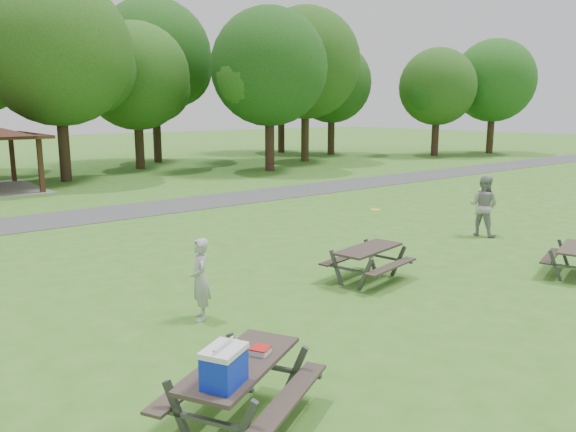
# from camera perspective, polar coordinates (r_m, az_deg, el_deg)

# --- Properties ---
(ground) EXTENTS (160.00, 160.00, 0.00)m
(ground) POSITION_cam_1_polar(r_m,az_deg,el_deg) (11.36, 8.91, -10.08)
(ground) COLOR #356C1F
(ground) RESTS_ON ground
(asphalt_path) EXTENTS (120.00, 3.20, 0.02)m
(asphalt_path) POSITION_cam_1_polar(r_m,az_deg,el_deg) (22.86, -17.98, 0.24)
(asphalt_path) COLOR #404042
(asphalt_path) RESTS_ON ground
(tree_row_e) EXTENTS (8.40, 8.00, 11.02)m
(tree_row_e) POSITION_cam_1_polar(r_m,az_deg,el_deg) (33.72, -22.25, 14.83)
(tree_row_e) COLOR black
(tree_row_e) RESTS_ON ground
(tree_row_f) EXTENTS (7.35, 7.00, 9.55)m
(tree_row_f) POSITION_cam_1_polar(r_m,az_deg,el_deg) (39.06, -15.06, 13.23)
(tree_row_f) COLOR black
(tree_row_f) RESTS_ON ground
(tree_row_g) EXTENTS (7.77, 7.40, 10.25)m
(tree_row_g) POSITION_cam_1_polar(r_m,az_deg,el_deg) (36.55, -1.83, 14.54)
(tree_row_g) COLOR black
(tree_row_g) RESTS_ON ground
(tree_row_h) EXTENTS (8.61, 8.20, 11.37)m
(tree_row_h) POSITION_cam_1_polar(r_m,az_deg,el_deg) (43.08, 1.86, 14.92)
(tree_row_h) COLOR #312315
(tree_row_h) RESTS_ON ground
(tree_row_i) EXTENTS (7.14, 6.80, 9.52)m
(tree_row_i) POSITION_cam_1_polar(r_m,az_deg,el_deg) (49.62, 4.53, 13.08)
(tree_row_i) COLOR black
(tree_row_i) RESTS_ON ground
(tree_row_j) EXTENTS (6.72, 6.40, 8.96)m
(tree_row_j) POSITION_cam_1_polar(r_m,az_deg,el_deg) (49.77, 14.97, 12.35)
(tree_row_j) COLOR black
(tree_row_j) RESTS_ON ground
(tree_deep_c) EXTENTS (8.82, 8.40, 11.90)m
(tree_deep_c) POSITION_cam_1_polar(r_m,az_deg,el_deg) (43.60, -13.37, 15.15)
(tree_deep_c) COLOR black
(tree_deep_c) RESTS_ON ground
(tree_deep_d) EXTENTS (8.40, 8.00, 11.27)m
(tree_deep_d) POSITION_cam_1_polar(r_m,az_deg,el_deg) (51.78, -0.64, 14.26)
(tree_deep_d) COLOR black
(tree_deep_d) RESTS_ON ground
(tree_flank_right) EXTENTS (7.56, 7.20, 9.97)m
(tree_flank_right) POSITION_cam_1_polar(r_m,az_deg,el_deg) (53.95, 20.20, 12.55)
(tree_flank_right) COLOR black
(tree_flank_right) RESTS_ON ground
(picnic_table_near) EXTENTS (2.55, 2.39, 1.41)m
(picnic_table_near) POSITION_cam_1_polar(r_m,az_deg,el_deg) (7.30, -5.33, -15.52)
(picnic_table_near) COLOR #312723
(picnic_table_near) RESTS_ON ground
(picnic_table_middle) EXTENTS (2.15, 1.85, 0.83)m
(picnic_table_middle) POSITION_cam_1_polar(r_m,az_deg,el_deg) (13.44, 8.16, -4.00)
(picnic_table_middle) COLOR #2E2521
(picnic_table_middle) RESTS_ON ground
(frisbee_in_flight) EXTENTS (0.27, 0.27, 0.02)m
(frisbee_in_flight) POSITION_cam_1_polar(r_m,az_deg,el_deg) (14.33, 8.89, 0.63)
(frisbee_in_flight) COLOR yellow
(frisbee_in_flight) RESTS_ON ground
(frisbee_thrower) EXTENTS (0.58, 0.69, 1.61)m
(frisbee_thrower) POSITION_cam_1_polar(r_m,az_deg,el_deg) (10.98, -8.91, -6.38)
(frisbee_thrower) COLOR #A5A5A8
(frisbee_thrower) RESTS_ON ground
(frisbee_catcher) EXTENTS (0.91, 1.07, 1.95)m
(frisbee_catcher) POSITION_cam_1_polar(r_m,az_deg,el_deg) (18.95, 19.24, 1.00)
(frisbee_catcher) COLOR #959598
(frisbee_catcher) RESTS_ON ground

